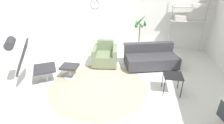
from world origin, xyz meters
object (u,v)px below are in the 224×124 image
object	(u,v)px
shelf_unit	(189,13)
armchair_red	(105,56)
couch_low	(150,59)
potted_plant	(139,41)
lounge_chair	(27,58)
ottoman	(70,69)
side_table	(173,77)

from	to	relation	value
shelf_unit	armchair_red	bearing A→B (deg)	-149.14
couch_low	armchair_red	bearing A→B (deg)	-11.91
couch_low	shelf_unit	distance (m)	2.29
potted_plant	shelf_unit	distance (m)	1.98
lounge_chair	shelf_unit	xyz separation A→B (m)	(4.35, 3.09, 0.69)
ottoman	armchair_red	distance (m)	1.27
armchair_red	couch_low	size ratio (longest dim) A/B	0.50
armchair_red	shelf_unit	bearing A→B (deg)	-155.98
potted_plant	lounge_chair	bearing A→B (deg)	-134.23
ottoman	side_table	size ratio (longest dim) A/B	0.96
couch_low	potted_plant	size ratio (longest dim) A/B	1.26
ottoman	potted_plant	world-z (taller)	potted_plant
armchair_red	potted_plant	size ratio (longest dim) A/B	0.63
side_table	potted_plant	world-z (taller)	potted_plant
armchair_red	shelf_unit	world-z (taller)	shelf_unit
ottoman	potted_plant	size ratio (longest dim) A/B	0.33
lounge_chair	side_table	distance (m)	3.58
side_table	shelf_unit	bearing A→B (deg)	74.42
side_table	potted_plant	distance (m)	2.67
lounge_chair	shelf_unit	distance (m)	5.38
lounge_chair	armchair_red	xyz separation A→B (m)	(1.66, 1.48, -0.47)
armchair_red	couch_low	world-z (taller)	armchair_red
ottoman	potted_plant	distance (m)	2.92
armchair_red	couch_low	distance (m)	1.44
armchair_red	side_table	distance (m)	2.28
lounge_chair	ottoman	xyz separation A→B (m)	(0.85, 0.50, -0.48)
lounge_chair	potted_plant	world-z (taller)	potted_plant
side_table	potted_plant	bearing A→B (deg)	109.06
shelf_unit	couch_low	bearing A→B (deg)	-130.08
side_table	shelf_unit	xyz separation A→B (m)	(0.80, 2.85, 1.01)
lounge_chair	couch_low	bearing A→B (deg)	86.84
armchair_red	couch_low	bearing A→B (deg)	177.53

